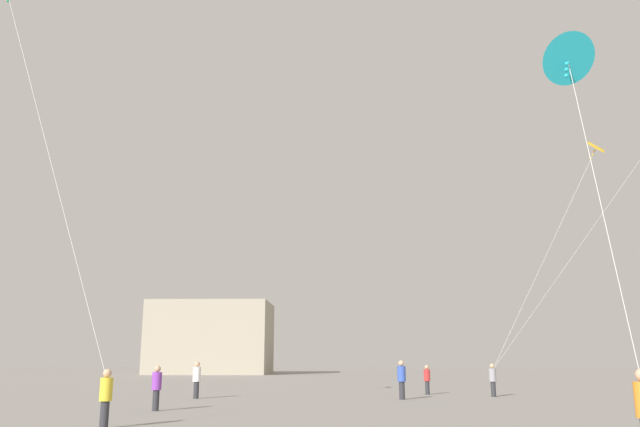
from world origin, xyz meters
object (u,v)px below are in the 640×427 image
at_px(person_in_red, 427,378).
at_px(person_in_grey, 493,378).
at_px(kite_cyan_diamond, 567,59).
at_px(person_in_purple, 157,386).
at_px(kite_amber_delta, 594,153).
at_px(person_in_blue, 402,378).
at_px(building_left_hall, 212,338).
at_px(person_in_white, 197,378).
at_px(person_in_yellow, 106,396).

relative_size(person_in_red, person_in_grey, 0.95).
relative_size(person_in_grey, kite_cyan_diamond, 0.20).
xyz_separation_m(person_in_purple, kite_cyan_diamond, (12.76, -9.83, 7.96)).
bearing_deg(kite_amber_delta, person_in_red, 154.89).
bearing_deg(person_in_blue, building_left_hall, -51.12).
bearing_deg(person_in_grey, person_in_white, 106.35).
height_order(person_in_white, person_in_purple, person_in_white).
bearing_deg(kite_amber_delta, building_left_hall, 121.45).
relative_size(person_in_white, person_in_yellow, 1.10).
bearing_deg(person_in_grey, person_in_purple, 131.91).
height_order(person_in_white, person_in_yellow, person_in_white).
bearing_deg(building_left_hall, person_in_yellow, -78.94).
height_order(person_in_red, person_in_yellow, person_in_yellow).
xyz_separation_m(person_in_white, kite_cyan_diamond, (13.24, -17.46, 7.90)).
distance_m(person_in_blue, person_in_yellow, 16.39).
xyz_separation_m(person_in_white, person_in_blue, (10.02, -0.09, 0.03)).
relative_size(person_in_white, kite_cyan_diamond, 0.22).
distance_m(kite_amber_delta, building_left_hall, 62.41).
height_order(person_in_purple, kite_amber_delta, kite_amber_delta).
relative_size(person_in_grey, person_in_blue, 0.91).
relative_size(person_in_yellow, kite_amber_delta, 0.14).
xyz_separation_m(person_in_grey, person_in_blue, (-4.81, -2.68, 0.09)).
xyz_separation_m(person_in_grey, person_in_yellow, (-13.79, -16.39, -0.03)).
bearing_deg(person_in_white, kite_cyan_diamond, -12.71).
xyz_separation_m(person_in_yellow, building_left_hall, (-13.11, 67.09, 3.77)).
bearing_deg(building_left_hall, person_in_blue, -67.52).
bearing_deg(person_in_white, person_in_grey, 50.05).
relative_size(person_in_red, building_left_hall, 0.10).
xyz_separation_m(person_in_red, kite_cyan_diamond, (1.59, -21.95, 8.00)).
distance_m(person_in_yellow, kite_amber_delta, 26.50).
bearing_deg(person_in_red, person_in_blue, 76.94).
relative_size(person_in_purple, kite_amber_delta, 0.14).
bearing_deg(person_in_red, person_in_white, 27.61).
bearing_deg(kite_cyan_diamond, kite_amber_delta, 68.62).
bearing_deg(person_in_purple, person_in_blue, 168.87).
relative_size(person_in_white, person_in_purple, 1.07).
xyz_separation_m(person_in_yellow, kite_cyan_diamond, (12.20, -3.66, 7.98)).
distance_m(person_in_grey, building_left_hall, 57.52).
relative_size(person_in_red, kite_cyan_diamond, 0.19).
bearing_deg(person_in_blue, person_in_red, -93.21).
height_order(person_in_red, person_in_grey, person_in_grey).
height_order(person_in_grey, person_in_blue, person_in_blue).
height_order(person_in_purple, building_left_hall, building_left_hall).
height_order(person_in_grey, person_in_yellow, person_in_grey).
bearing_deg(person_in_blue, kite_cyan_diamond, 116.91).
bearing_deg(person_in_purple, kite_cyan_diamond, 92.91).
height_order(person_in_white, kite_amber_delta, kite_amber_delta).
relative_size(person_in_white, kite_amber_delta, 0.15).
bearing_deg(person_in_grey, person_in_red, 65.74).
relative_size(kite_cyan_diamond, building_left_hall, 0.52).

